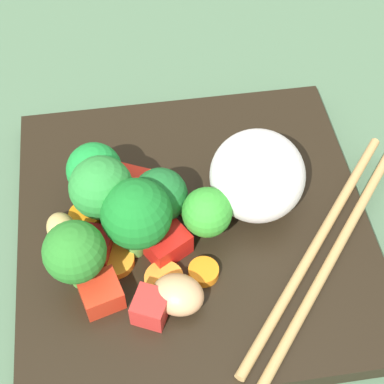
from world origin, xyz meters
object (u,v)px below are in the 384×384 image
(broccoli_floret_3, at_px, (207,213))
(square_plate, at_px, (194,227))
(carrot_slice_0, at_px, (206,272))
(rice_mound, at_px, (257,175))
(chopstick_pair, at_px, (326,248))

(broccoli_floret_3, bearing_deg, square_plate, -60.67)
(broccoli_floret_3, distance_m, carrot_slice_0, 0.04)
(square_plate, xyz_separation_m, rice_mound, (-0.05, -0.01, 0.04))
(broccoli_floret_3, relative_size, carrot_slice_0, 2.18)
(broccoli_floret_3, relative_size, chopstick_pair, 0.24)
(rice_mound, relative_size, broccoli_floret_3, 1.57)
(square_plate, distance_m, broccoli_floret_3, 0.04)
(rice_mound, relative_size, chopstick_pair, 0.38)
(rice_mound, xyz_separation_m, broccoli_floret_3, (0.04, 0.03, -0.00))
(carrot_slice_0, bearing_deg, chopstick_pair, -175.92)
(chopstick_pair, bearing_deg, square_plate, 106.07)
(rice_mound, bearing_deg, broccoli_floret_3, 31.27)
(carrot_slice_0, bearing_deg, square_plate, -88.16)
(square_plate, xyz_separation_m, carrot_slice_0, (-0.00, 0.05, 0.01))
(carrot_slice_0, xyz_separation_m, chopstick_pair, (-0.09, -0.01, -0.00))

